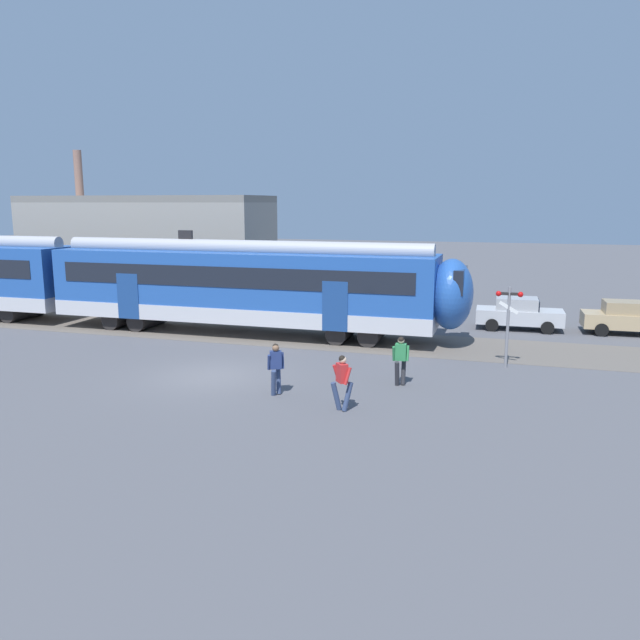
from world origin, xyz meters
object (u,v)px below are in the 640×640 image
(crossing_signal, at_px, (508,314))
(pedestrian_red, at_px, (342,379))
(commuter_train, at_px, (83,279))
(pedestrian_navy, at_px, (276,364))
(parked_car_silver, at_px, (519,313))
(parked_car_tan, at_px, (628,318))
(pedestrian_green, at_px, (401,357))

(crossing_signal, bearing_deg, pedestrian_red, -125.31)
(commuter_train, xyz_separation_m, pedestrian_navy, (13.43, -8.35, -1.26))
(pedestrian_navy, relative_size, crossing_signal, 0.56)
(pedestrian_navy, xyz_separation_m, pedestrian_red, (2.39, -0.89, -0.03))
(pedestrian_navy, relative_size, parked_car_silver, 0.41)
(commuter_train, relative_size, parked_car_tan, 9.41)
(pedestrian_navy, bearing_deg, parked_car_silver, 60.30)
(pedestrian_red, xyz_separation_m, pedestrian_green, (1.20, 3.05, 0.00))
(commuter_train, xyz_separation_m, pedestrian_red, (15.82, -9.23, -1.29))
(crossing_signal, bearing_deg, commuter_train, 172.13)
(crossing_signal, bearing_deg, parked_car_tan, 55.71)
(pedestrian_navy, xyz_separation_m, pedestrian_green, (3.59, 2.16, -0.03))
(commuter_train, distance_m, pedestrian_red, 18.37)
(pedestrian_navy, height_order, pedestrian_green, same)
(pedestrian_green, distance_m, crossing_signal, 4.86)
(pedestrian_navy, height_order, parked_car_tan, pedestrian_navy)
(pedestrian_navy, bearing_deg, parked_car_tan, 47.39)
(pedestrian_green, relative_size, parked_car_silver, 0.41)
(pedestrian_navy, bearing_deg, commuter_train, 148.14)
(pedestrian_red, relative_size, crossing_signal, 0.56)
(pedestrian_navy, relative_size, parked_car_tan, 0.41)
(commuter_train, height_order, parked_car_tan, commuter_train)
(pedestrian_green, bearing_deg, parked_car_silver, 70.51)
(commuter_train, relative_size, parked_car_silver, 9.44)
(parked_car_silver, distance_m, crossing_signal, 7.65)
(parked_car_silver, bearing_deg, crossing_signal, -93.88)
(pedestrian_red, height_order, pedestrian_green, same)
(pedestrian_red, xyz_separation_m, parked_car_silver, (5.06, 13.95, -0.18))
(pedestrian_red, bearing_deg, parked_car_tan, 55.25)
(pedestrian_navy, distance_m, crossing_signal, 8.93)
(crossing_signal, bearing_deg, pedestrian_green, -134.83)
(commuter_train, height_order, pedestrian_navy, commuter_train)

